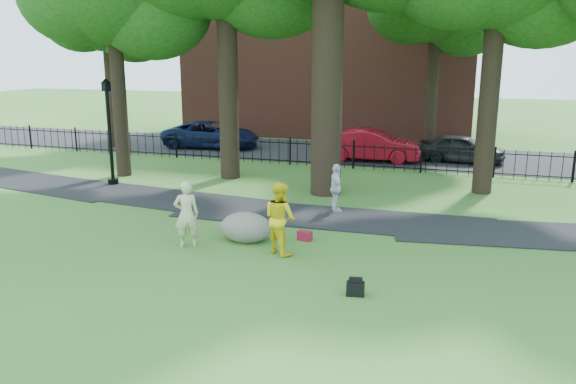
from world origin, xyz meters
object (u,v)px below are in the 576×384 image
(woman, at_px, (186,214))
(man, at_px, (280,218))
(boulder, at_px, (246,225))
(lamppost, at_px, (110,133))
(red_sedan, at_px, (372,145))

(woman, distance_m, man, 2.54)
(woman, relative_size, boulder, 1.23)
(man, xyz_separation_m, lamppost, (-8.88, 5.43, 1.10))
(boulder, bearing_deg, man, -28.30)
(boulder, relative_size, red_sedan, 0.31)
(man, distance_m, lamppost, 10.47)
(woman, relative_size, lamppost, 0.43)
(red_sedan, bearing_deg, woman, 167.37)
(man, bearing_deg, lamppost, 0.53)
(woman, relative_size, man, 0.95)
(boulder, xyz_separation_m, lamppost, (-7.65, 4.77, 1.61))
(woman, height_order, lamppost, lamppost)
(woman, height_order, red_sedan, woman)
(lamppost, distance_m, red_sedan, 12.20)
(man, relative_size, boulder, 1.29)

